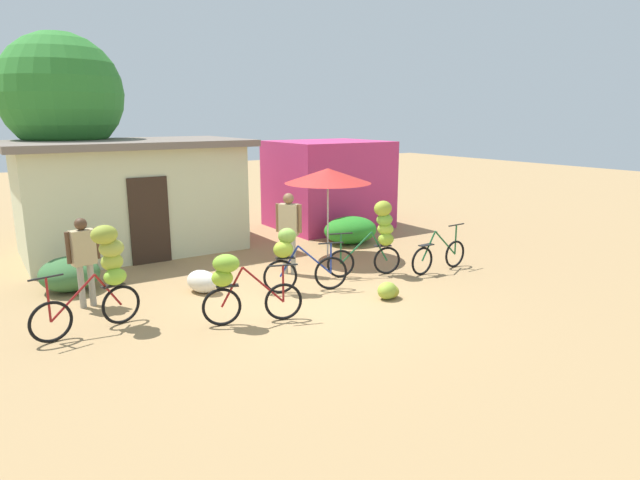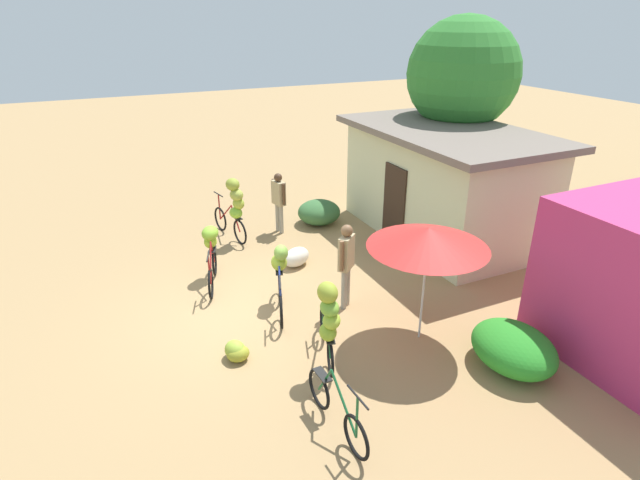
{
  "view_description": "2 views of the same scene",
  "coord_description": "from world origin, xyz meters",
  "px_view_note": "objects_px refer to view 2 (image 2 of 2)",
  "views": [
    {
      "loc": [
        -4.96,
        -8.07,
        3.35
      ],
      "look_at": [
        1.2,
        1.32,
        0.78
      ],
      "focal_mm": 30.61,
      "sensor_mm": 36.0,
      "label": 1
    },
    {
      "loc": [
        8.44,
        -2.34,
        5.4
      ],
      "look_at": [
        0.18,
        1.52,
        1.29
      ],
      "focal_mm": 28.6,
      "sensor_mm": 36.0,
      "label": 2
    }
  ],
  "objects_px": {
    "bicycle_center_loaded": "(280,274)",
    "person_vendor": "(346,257)",
    "bicycle_by_shop": "(328,318)",
    "market_umbrella": "(428,238)",
    "building_low": "(443,182)",
    "banana_pile_on_ground": "(236,352)",
    "bicycle_leftmost": "(234,205)",
    "tree_behind_building": "(463,75)",
    "person_bystander": "(279,197)",
    "bicycle_near_pile": "(211,250)",
    "produce_sack": "(296,257)",
    "bicycle_rightmost": "(337,410)"
  },
  "relations": [
    {
      "from": "bicycle_center_loaded",
      "to": "person_vendor",
      "type": "relative_size",
      "value": 0.91
    },
    {
      "from": "bicycle_by_shop",
      "to": "person_vendor",
      "type": "xyz_separation_m",
      "value": [
        -1.55,
        1.14,
        0.14
      ]
    },
    {
      "from": "market_umbrella",
      "to": "person_vendor",
      "type": "height_order",
      "value": "market_umbrella"
    },
    {
      "from": "building_low",
      "to": "banana_pile_on_ground",
      "type": "bearing_deg",
      "value": -65.32
    },
    {
      "from": "bicycle_leftmost",
      "to": "banana_pile_on_ground",
      "type": "bearing_deg",
      "value": -16.52
    },
    {
      "from": "tree_behind_building",
      "to": "person_bystander",
      "type": "relative_size",
      "value": 3.31
    },
    {
      "from": "bicycle_center_loaded",
      "to": "building_low",
      "type": "bearing_deg",
      "value": 108.02
    },
    {
      "from": "bicycle_near_pile",
      "to": "produce_sack",
      "type": "relative_size",
      "value": 2.27
    },
    {
      "from": "bicycle_leftmost",
      "to": "person_vendor",
      "type": "bearing_deg",
      "value": 14.81
    },
    {
      "from": "bicycle_leftmost",
      "to": "produce_sack",
      "type": "relative_size",
      "value": 2.46
    },
    {
      "from": "building_low",
      "to": "bicycle_rightmost",
      "type": "relative_size",
      "value": 3.33
    },
    {
      "from": "produce_sack",
      "to": "person_vendor",
      "type": "distance_m",
      "value": 2.24
    },
    {
      "from": "banana_pile_on_ground",
      "to": "bicycle_leftmost",
      "type": "bearing_deg",
      "value": 163.48
    },
    {
      "from": "bicycle_rightmost",
      "to": "person_bystander",
      "type": "relative_size",
      "value": 1.03
    },
    {
      "from": "bicycle_near_pile",
      "to": "banana_pile_on_ground",
      "type": "distance_m",
      "value": 3.0
    },
    {
      "from": "bicycle_near_pile",
      "to": "bicycle_center_loaded",
      "type": "distance_m",
      "value": 1.9
    },
    {
      "from": "building_low",
      "to": "bicycle_by_shop",
      "type": "relative_size",
      "value": 3.45
    },
    {
      "from": "bicycle_leftmost",
      "to": "bicycle_rightmost",
      "type": "xyz_separation_m",
      "value": [
        6.85,
        -0.58,
        -0.65
      ]
    },
    {
      "from": "bicycle_center_loaded",
      "to": "bicycle_by_shop",
      "type": "relative_size",
      "value": 0.99
    },
    {
      "from": "person_vendor",
      "to": "bicycle_by_shop",
      "type": "bearing_deg",
      "value": -36.2
    },
    {
      "from": "building_low",
      "to": "person_bystander",
      "type": "height_order",
      "value": "building_low"
    },
    {
      "from": "bicycle_center_loaded",
      "to": "person_bystander",
      "type": "distance_m",
      "value": 3.76
    },
    {
      "from": "produce_sack",
      "to": "person_bystander",
      "type": "bearing_deg",
      "value": 169.86
    },
    {
      "from": "bicycle_center_loaded",
      "to": "tree_behind_building",
      "type": "bearing_deg",
      "value": 114.16
    },
    {
      "from": "bicycle_near_pile",
      "to": "person_vendor",
      "type": "height_order",
      "value": "person_vendor"
    },
    {
      "from": "tree_behind_building",
      "to": "person_bystander",
      "type": "bearing_deg",
      "value": -97.44
    },
    {
      "from": "produce_sack",
      "to": "bicycle_leftmost",
      "type": "bearing_deg",
      "value": -155.98
    },
    {
      "from": "tree_behind_building",
      "to": "person_bystander",
      "type": "height_order",
      "value": "tree_behind_building"
    },
    {
      "from": "bicycle_leftmost",
      "to": "bicycle_by_shop",
      "type": "relative_size",
      "value": 1.07
    },
    {
      "from": "tree_behind_building",
      "to": "bicycle_by_shop",
      "type": "bearing_deg",
      "value": -51.94
    },
    {
      "from": "tree_behind_building",
      "to": "bicycle_by_shop",
      "type": "height_order",
      "value": "tree_behind_building"
    },
    {
      "from": "bicycle_by_shop",
      "to": "bicycle_leftmost",
      "type": "bearing_deg",
      "value": 179.15
    },
    {
      "from": "bicycle_leftmost",
      "to": "bicycle_near_pile",
      "type": "bearing_deg",
      "value": -30.45
    },
    {
      "from": "bicycle_leftmost",
      "to": "banana_pile_on_ground",
      "type": "distance_m",
      "value": 4.99
    },
    {
      "from": "market_umbrella",
      "to": "bicycle_rightmost",
      "type": "bearing_deg",
      "value": -60.08
    },
    {
      "from": "person_bystander",
      "to": "market_umbrella",
      "type": "bearing_deg",
      "value": 5.74
    },
    {
      "from": "bicycle_by_shop",
      "to": "person_vendor",
      "type": "height_order",
      "value": "person_vendor"
    },
    {
      "from": "tree_behind_building",
      "to": "bicycle_rightmost",
      "type": "height_order",
      "value": "tree_behind_building"
    },
    {
      "from": "building_low",
      "to": "market_umbrella",
      "type": "xyz_separation_m",
      "value": [
        3.73,
        -3.24,
        0.57
      ]
    },
    {
      "from": "banana_pile_on_ground",
      "to": "produce_sack",
      "type": "relative_size",
      "value": 0.68
    },
    {
      "from": "building_low",
      "to": "tree_behind_building",
      "type": "relative_size",
      "value": 1.04
    },
    {
      "from": "market_umbrella",
      "to": "bicycle_near_pile",
      "type": "xyz_separation_m",
      "value": [
        -3.7,
        -2.83,
        -1.25
      ]
    },
    {
      "from": "person_vendor",
      "to": "produce_sack",
      "type": "bearing_deg",
      "value": -174.6
    },
    {
      "from": "person_bystander",
      "to": "person_vendor",
      "type": "bearing_deg",
      "value": -2.33
    },
    {
      "from": "building_low",
      "to": "produce_sack",
      "type": "distance_m",
      "value": 4.33
    },
    {
      "from": "building_low",
      "to": "bicycle_rightmost",
      "type": "xyz_separation_m",
      "value": [
        5.09,
        -5.61,
        -1.06
      ]
    },
    {
      "from": "banana_pile_on_ground",
      "to": "bicycle_center_loaded",
      "type": "bearing_deg",
      "value": 134.66
    },
    {
      "from": "produce_sack",
      "to": "person_bystander",
      "type": "relative_size",
      "value": 0.43
    },
    {
      "from": "bicycle_rightmost",
      "to": "tree_behind_building",
      "type": "bearing_deg",
      "value": 132.49
    },
    {
      "from": "person_bystander",
      "to": "bicycle_leftmost",
      "type": "bearing_deg",
      "value": -85.86
    }
  ]
}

